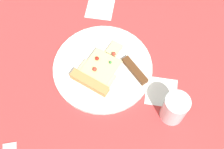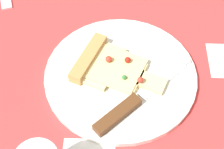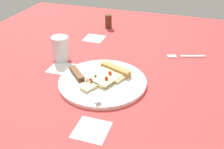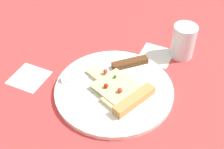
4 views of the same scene
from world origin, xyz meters
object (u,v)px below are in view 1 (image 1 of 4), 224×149
(plate, at_px, (103,67))
(knife, at_px, (126,60))
(drinking_glass, at_px, (174,108))
(pizza_slice, at_px, (98,71))

(plate, bearing_deg, knife, 24.44)
(plate, distance_m, drinking_glass, 0.25)
(drinking_glass, bearing_deg, pizza_slice, 157.92)
(drinking_glass, bearing_deg, knife, 135.97)
(pizza_slice, relative_size, knife, 1.02)
(plate, bearing_deg, pizza_slice, -112.49)
(plate, height_order, drinking_glass, drinking_glass)
(plate, relative_size, pizza_slice, 1.57)
(pizza_slice, distance_m, knife, 0.09)
(plate, xyz_separation_m, pizza_slice, (-0.01, -0.02, 0.01))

